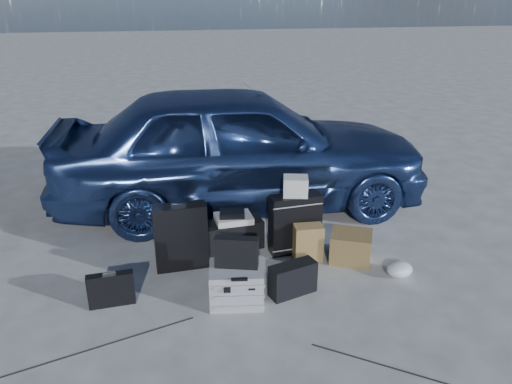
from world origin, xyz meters
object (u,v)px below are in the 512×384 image
car (240,146)px  briefcase (111,290)px  cardboard_box (351,247)px  suitcase_right (295,224)px  pelican_case (236,284)px  suitcase_left (181,237)px  duffel_bag (233,235)px

car → briefcase: 2.56m
car → cardboard_box: bearing=-150.2°
briefcase → suitcase_right: suitcase_right is taller
pelican_case → cardboard_box: 1.36m
car → suitcase_left: car is taller
car → pelican_case: car is taller
suitcase_left → suitcase_right: (1.19, 0.12, -0.02)m
suitcase_right → duffel_bag: size_ratio=1.02×
pelican_case → suitcase_left: (-0.45, 0.68, 0.17)m
pelican_case → duffel_bag: size_ratio=0.75×
briefcase → suitcase_right: 1.96m
suitcase_left → pelican_case: bearing=-60.6°
briefcase → suitcase_left: suitcase_left is taller
suitcase_left → duffel_bag: 0.65m
pelican_case → suitcase_right: size_ratio=0.73×
car → briefcase: car is taller
briefcase → suitcase_right: size_ratio=0.63×
car → duffel_bag: size_ratio=7.26×
briefcase → suitcase_left: size_ratio=0.60×
car → briefcase: (-1.46, -2.01, -0.62)m
car → cardboard_box: (0.89, -1.63, -0.63)m
car → pelican_case: 2.25m
duffel_bag → car: bearing=65.4°
cardboard_box → suitcase_left: bearing=174.3°
car → suitcase_left: (-0.82, -1.46, -0.44)m
car → suitcase_left: bearing=151.6°
suitcase_left → suitcase_right: size_ratio=1.05×
suitcase_left → duffel_bag: (0.55, 0.29, -0.18)m
pelican_case → briefcase: bearing=-179.9°
pelican_case → suitcase_left: 0.83m
pelican_case → suitcase_left: size_ratio=0.70×
cardboard_box → pelican_case: bearing=-158.0°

